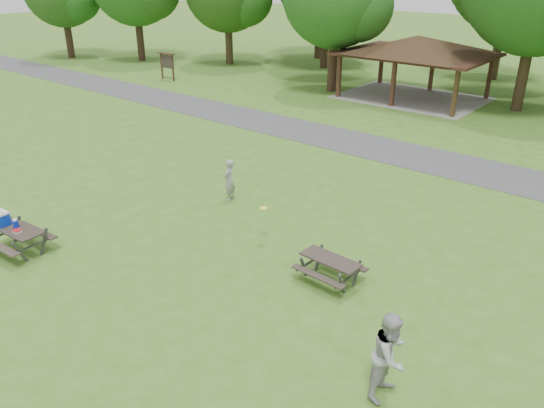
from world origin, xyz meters
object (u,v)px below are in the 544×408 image
at_px(picnic_table_near, 12,228).
at_px(frisbee_thrower, 229,180).
at_px(picnic_table_middle, 330,264).
at_px(frisbee_catcher, 390,356).

height_order(picnic_table_near, frisbee_thrower, frisbee_thrower).
bearing_deg(picnic_table_middle, picnic_table_near, -151.19).
bearing_deg(frisbee_catcher, picnic_table_middle, 48.85).
bearing_deg(frisbee_catcher, frisbee_thrower, 60.72).
relative_size(picnic_table_near, frisbee_thrower, 1.25).
xyz_separation_m(picnic_table_near, picnic_table_middle, (8.17, 4.49, -0.20)).
bearing_deg(picnic_table_near, picnic_table_middle, 28.81).
height_order(picnic_table_middle, frisbee_thrower, frisbee_thrower).
distance_m(picnic_table_near, frisbee_thrower, 7.11).
bearing_deg(picnic_table_near, frisbee_catcher, 9.01).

